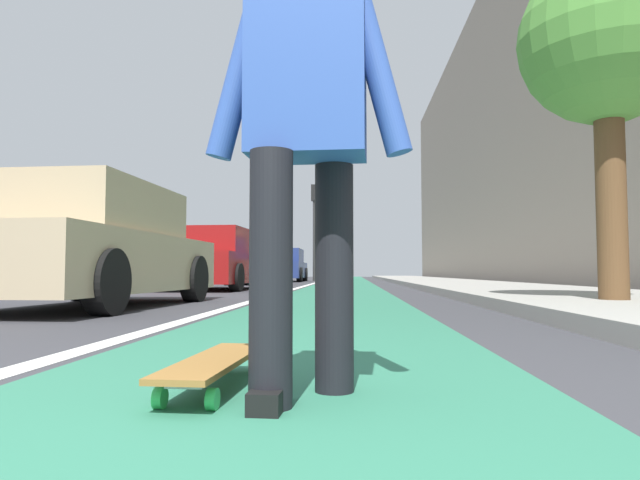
{
  "coord_description": "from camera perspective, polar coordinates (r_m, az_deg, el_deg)",
  "views": [
    {
      "loc": [
        -1.1,
        -0.29,
        0.43
      ],
      "look_at": [
        13.96,
        0.6,
        1.3
      ],
      "focal_mm": 31.26,
      "sensor_mm": 36.0,
      "label": 1
    }
  ],
  "objects": [
    {
      "name": "traffic_light",
      "position": [
        27.11,
        -0.61,
        2.59
      ],
      "size": [
        0.33,
        0.28,
        4.69
      ],
      "color": "#2D2D2D",
      "rests_on": "ground"
    },
    {
      "name": "ground_plane",
      "position": [
        11.11,
        1.87,
        -5.51
      ],
      "size": [
        80.0,
        80.0,
        0.0
      ],
      "primitive_type": "plane",
      "color": "#38383D"
    },
    {
      "name": "street_tree_near",
      "position": [
        7.13,
        27.27,
        17.43
      ],
      "size": [
        1.86,
        1.86,
        3.9
      ],
      "color": "brown",
      "rests_on": "ground"
    },
    {
      "name": "parked_car_far",
      "position": [
        19.7,
        -6.25,
        -2.49
      ],
      "size": [
        4.15,
        2.13,
        1.47
      ],
      "color": "silver",
      "rests_on": "ground"
    },
    {
      "name": "skateboard",
      "position": [
        2.12,
        -10.7,
        -12.35
      ],
      "size": [
        0.85,
        0.24,
        0.11
      ],
      "color": "green",
      "rests_on": "ground"
    },
    {
      "name": "parked_car_mid",
      "position": [
        13.79,
        -10.56,
        -2.11
      ],
      "size": [
        4.27,
        2.03,
        1.47
      ],
      "color": "maroon",
      "rests_on": "ground"
    },
    {
      "name": "skater_person",
      "position": [
        1.96,
        -1.44,
        11.76
      ],
      "size": [
        0.45,
        0.72,
        1.64
      ],
      "color": "black",
      "rests_on": "ground"
    },
    {
      "name": "parked_car_near",
      "position": [
        7.4,
        -22.41,
        -0.79
      ],
      "size": [
        4.32,
        2.09,
        1.49
      ],
      "color": "tan",
      "rests_on": "ground"
    },
    {
      "name": "building_facade",
      "position": [
        24.5,
        17.54,
        10.12
      ],
      "size": [
        40.0,
        1.2,
        12.1
      ],
      "primitive_type": "cube",
      "color": "gray",
      "rests_on": "ground"
    },
    {
      "name": "lane_stripe_white",
      "position": [
        21.16,
        -0.63,
        -4.46
      ],
      "size": [
        52.0,
        0.16,
        0.01
      ],
      "primitive_type": "cube",
      "color": "silver",
      "rests_on": "ground"
    },
    {
      "name": "bike_lane_paint",
      "position": [
        25.11,
        2.72,
        -4.27
      ],
      "size": [
        56.0,
        2.07,
        0.0
      ],
      "primitive_type": "cube",
      "color": "#2D7256",
      "rests_on": "ground"
    },
    {
      "name": "sidewalk_curb",
      "position": [
        19.37,
        12.81,
        -4.29
      ],
      "size": [
        52.0,
        3.2,
        0.14
      ],
      "primitive_type": "cube",
      "color": "#9E9B93",
      "rests_on": "ground"
    },
    {
      "name": "parked_car_end",
      "position": [
        25.37,
        -3.77,
        -2.67
      ],
      "size": [
        4.39,
        1.94,
        1.47
      ],
      "color": "navy",
      "rests_on": "ground"
    },
    {
      "name": "pedestrian_distant",
      "position": [
        13.92,
        -5.19,
        -1.56
      ],
      "size": [
        0.42,
        0.65,
        1.49
      ],
      "color": "brown",
      "rests_on": "ground"
    }
  ]
}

